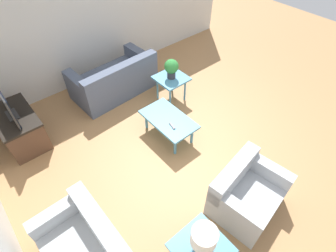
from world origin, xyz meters
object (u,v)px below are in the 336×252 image
(armchair, at_px, (246,194))
(side_table_plant, at_px, (171,81))
(sofa, at_px, (115,80))
(tv_stand_chest, at_px, (20,127))
(table_lamp, at_px, (204,238))
(television, at_px, (5,102))
(side_table_lamp, at_px, (201,250))
(coffee_table, at_px, (168,120))
(potted_plant, at_px, (171,68))

(armchair, relative_size, side_table_plant, 1.84)
(sofa, relative_size, tv_stand_chest, 1.64)
(side_table_plant, distance_m, table_lamp, 3.31)
(television, bearing_deg, table_lamp, -165.34)
(armchair, bearing_deg, tv_stand_chest, 112.41)
(side_table_lamp, bearing_deg, armchair, -81.43)
(table_lamp, bearing_deg, sofa, -16.84)
(side_table_plant, height_order, television, television)
(side_table_plant, bearing_deg, side_table_lamp, 145.28)
(armchair, bearing_deg, side_table_plant, 64.40)
(armchair, xyz_separation_m, television, (3.37, 2.01, 0.60))
(sofa, height_order, coffee_table, sofa)
(side_table_plant, height_order, table_lamp, table_lamp)
(armchair, distance_m, side_table_plant, 2.67)
(sofa, xyz_separation_m, armchair, (-3.49, 0.02, -0.01))
(side_table_plant, bearing_deg, potted_plant, 0.00)
(side_table_plant, xyz_separation_m, table_lamp, (-2.70, 1.87, 0.34))
(coffee_table, bearing_deg, tv_stand_chest, 52.52)
(sofa, bearing_deg, television, 0.42)
(coffee_table, bearing_deg, table_lamp, 149.24)
(side_table_plant, relative_size, table_lamp, 1.48)
(side_table_plant, relative_size, television, 0.65)
(sofa, xyz_separation_m, coffee_table, (-1.71, -0.05, 0.06))
(tv_stand_chest, relative_size, table_lamp, 2.67)
(sofa, bearing_deg, potted_plant, 125.90)
(coffee_table, xyz_separation_m, potted_plant, (0.76, -0.72, 0.41))
(side_table_plant, xyz_separation_m, potted_plant, (0.00, 0.00, 0.30))
(tv_stand_chest, bearing_deg, sofa, -86.60)
(armchair, bearing_deg, table_lamp, -179.73)
(armchair, relative_size, coffee_table, 1.08)
(sofa, height_order, table_lamp, table_lamp)
(armchair, height_order, tv_stand_chest, armchair)
(coffee_table, height_order, tv_stand_chest, tv_stand_chest)
(side_table_lamp, height_order, potted_plant, potted_plant)
(armchair, height_order, side_table_lamp, armchair)
(tv_stand_chest, relative_size, television, 1.18)
(television, distance_m, potted_plant, 2.92)
(sofa, bearing_deg, table_lamp, 70.18)
(armchair, distance_m, television, 3.97)
(potted_plant, bearing_deg, side_table_lamp, 145.28)
(coffee_table, bearing_deg, side_table_lamp, 149.24)
(coffee_table, relative_size, table_lamp, 2.53)
(side_table_lamp, relative_size, potted_plant, 1.49)
(side_table_plant, xyz_separation_m, television, (0.83, 2.80, 0.42))
(tv_stand_chest, bearing_deg, side_table_plant, -106.57)
(television, bearing_deg, armchair, -149.23)
(armchair, relative_size, table_lamp, 2.72)
(television, relative_size, table_lamp, 2.27)
(potted_plant, bearing_deg, tv_stand_chest, 73.43)
(television, bearing_deg, side_table_lamp, -165.34)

